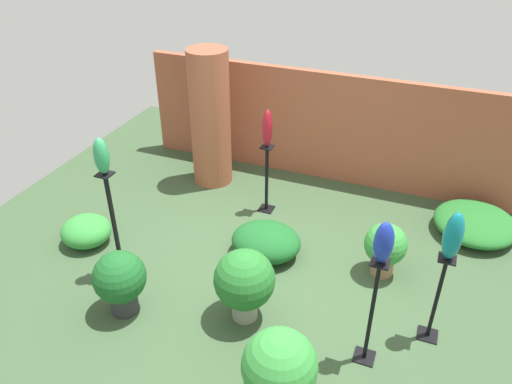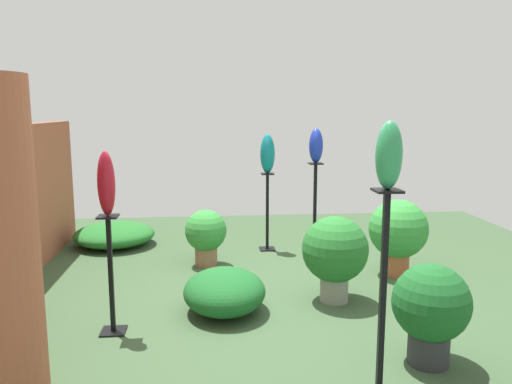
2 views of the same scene
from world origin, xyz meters
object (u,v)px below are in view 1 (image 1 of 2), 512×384
object	(u,v)px
brick_pillar	(210,119)
pedestal_teal	(436,302)
pedestal_jade	(115,230)
pedestal_ruby	(267,182)
potted_plant_mid_right	(279,368)
potted_plant_walkway_edge	(385,247)
art_vase_jade	(101,156)
potted_plant_mid_left	(244,281)
art_vase_ruby	(267,128)
pedestal_cobalt	(371,317)
art_vase_teal	(453,236)
art_vase_cobalt	(384,243)
potted_plant_front_right	(120,280)

from	to	relation	value
brick_pillar	pedestal_teal	distance (m)	3.97
pedestal_jade	pedestal_ruby	world-z (taller)	pedestal_jade
brick_pillar	potted_plant_mid_right	bearing A→B (deg)	-56.11
pedestal_jade	potted_plant_walkway_edge	size ratio (longest dim) A/B	2.02
pedestal_jade	art_vase_jade	bearing A→B (deg)	0.00
art_vase_jade	potted_plant_mid_left	distance (m)	1.92
art_vase_ruby	pedestal_teal	bearing A→B (deg)	-33.52
potted_plant_mid_left	pedestal_jade	bearing A→B (deg)	176.24
potted_plant_walkway_edge	pedestal_cobalt	bearing A→B (deg)	-87.35
pedestal_cobalt	art_vase_teal	size ratio (longest dim) A/B	2.41
art_vase_cobalt	potted_plant_mid_left	xyz separation A→B (m)	(-1.28, 0.07, -0.91)
pedestal_jade	art_vase_ruby	xyz separation A→B (m)	(1.10, 1.87, 0.62)
brick_pillar	art_vase_jade	bearing A→B (deg)	-91.11
pedestal_ruby	pedestal_teal	bearing A→B (deg)	-33.52
brick_pillar	art_vase_teal	xyz separation A→B (m)	(3.38, -2.02, 0.25)
potted_plant_mid_right	art_vase_teal	bearing A→B (deg)	49.03
art_vase_cobalt	potted_plant_front_right	xyz separation A→B (m)	(-2.51, -0.32, -0.97)
pedestal_teal	potted_plant_mid_left	size ratio (longest dim) A/B	1.22
pedestal_teal	potted_plant_walkway_edge	xyz separation A→B (m)	(-0.60, 0.79, -0.07)
potted_plant_mid_left	potted_plant_walkway_edge	bearing A→B (deg)	45.16
art_vase_jade	art_vase_ruby	bearing A→B (deg)	59.59
pedestal_ruby	pedestal_cobalt	size ratio (longest dim) A/B	0.82
potted_plant_walkway_edge	art_vase_cobalt	bearing A→B (deg)	-87.35
art_vase_jade	potted_plant_mid_right	world-z (taller)	art_vase_jade
art_vase_teal	pedestal_cobalt	bearing A→B (deg)	-136.80
art_vase_ruby	potted_plant_front_right	size ratio (longest dim) A/B	0.69
art_vase_jade	potted_plant_mid_left	bearing A→B (deg)	-3.76
potted_plant_front_right	potted_plant_mid_left	bearing A→B (deg)	17.49
art_vase_jade	art_vase_cobalt	bearing A→B (deg)	-3.50
art_vase_cobalt	potted_plant_mid_right	distance (m)	1.34
potted_plant_mid_left	art_vase_jade	bearing A→B (deg)	176.24
art_vase_teal	potted_plant_mid_left	bearing A→B (deg)	-166.51
art_vase_cobalt	potted_plant_front_right	world-z (taller)	art_vase_cobalt
art_vase_teal	potted_plant_front_right	size ratio (longest dim) A/B	0.67
potted_plant_mid_right	pedestal_ruby	bearing A→B (deg)	112.54
pedestal_jade	pedestal_cobalt	world-z (taller)	pedestal_jade
art_vase_jade	art_vase_teal	xyz separation A→B (m)	(3.42, 0.33, -0.29)
art_vase_jade	potted_plant_front_right	distance (m)	1.28
pedestal_cobalt	art_vase_ruby	xyz separation A→B (m)	(-1.78, 2.05, 0.69)
art_vase_jade	art_vase_cobalt	distance (m)	2.89
potted_plant_front_right	potted_plant_walkway_edge	distance (m)	2.94
brick_pillar	pedestal_jade	bearing A→B (deg)	-91.11
art_vase_ruby	potted_plant_walkway_edge	bearing A→B (deg)	-23.53
pedestal_jade	potted_plant_mid_left	world-z (taller)	pedestal_jade
potted_plant_mid_right	potted_plant_front_right	size ratio (longest dim) A/B	1.15
brick_pillar	pedestal_cobalt	xyz separation A→B (m)	(2.84, -2.53, -0.46)
art_vase_teal	potted_plant_mid_right	bearing A→B (deg)	-130.97
art_vase_teal	potted_plant_mid_right	distance (m)	1.90
pedestal_ruby	potted_plant_mid_left	xyz separation A→B (m)	(0.50, -1.98, 0.04)
pedestal_teal	potted_plant_walkway_edge	size ratio (longest dim) A/B	1.52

